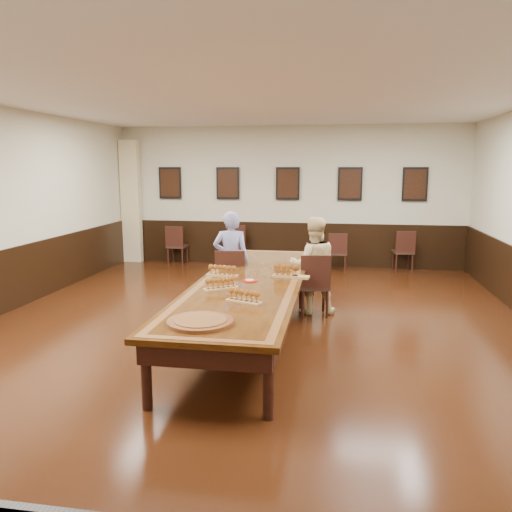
% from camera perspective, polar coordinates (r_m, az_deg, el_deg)
% --- Properties ---
extents(floor, '(8.00, 10.00, 0.02)m').
position_cam_1_polar(floor, '(6.99, -0.68, -8.90)').
color(floor, black).
rests_on(floor, ground).
extents(ceiling, '(8.00, 10.00, 0.02)m').
position_cam_1_polar(ceiling, '(6.68, -0.74, 18.24)').
color(ceiling, white).
rests_on(ceiling, floor).
extents(wall_back, '(8.00, 0.02, 3.20)m').
position_cam_1_polar(wall_back, '(11.59, 3.66, 6.80)').
color(wall_back, beige).
rests_on(wall_back, floor).
extents(wall_front, '(8.00, 0.02, 3.20)m').
position_cam_1_polar(wall_front, '(2.01, -27.08, -10.45)').
color(wall_front, beige).
rests_on(wall_front, floor).
extents(chair_man, '(0.54, 0.57, 0.99)m').
position_cam_1_polar(chair_man, '(8.01, -2.89, -2.67)').
color(chair_man, '#301D15').
rests_on(chair_man, floor).
extents(chair_woman, '(0.53, 0.57, 0.97)m').
position_cam_1_polar(chair_woman, '(7.78, 6.61, -3.20)').
color(chair_woman, '#301D15').
rests_on(chair_woman, floor).
extents(spare_chair_a, '(0.44, 0.48, 0.92)m').
position_cam_1_polar(spare_chair_a, '(11.94, -8.97, 1.27)').
color(spare_chair_a, '#301D15').
rests_on(spare_chair_a, floor).
extents(spare_chair_b, '(0.55, 0.58, 0.96)m').
position_cam_1_polar(spare_chair_b, '(11.69, -2.37, 1.30)').
color(spare_chair_b, '#301D15').
rests_on(spare_chair_b, floor).
extents(spare_chair_c, '(0.42, 0.46, 0.86)m').
position_cam_1_polar(spare_chair_c, '(11.14, 9.35, 0.49)').
color(spare_chair_c, '#301D15').
rests_on(spare_chair_c, floor).
extents(spare_chair_d, '(0.47, 0.50, 0.90)m').
position_cam_1_polar(spare_chair_d, '(11.49, 16.46, 0.61)').
color(spare_chair_d, '#301D15').
rests_on(spare_chair_d, floor).
extents(person_man, '(0.63, 0.46, 1.58)m').
position_cam_1_polar(person_man, '(8.06, -2.86, -0.45)').
color(person_man, '#4651B0').
rests_on(person_man, floor).
extents(person_woman, '(0.84, 0.71, 1.52)m').
position_cam_1_polar(person_woman, '(7.82, 6.56, -1.08)').
color(person_woman, beige).
rests_on(person_woman, floor).
extents(pink_phone, '(0.08, 0.15, 0.01)m').
position_cam_1_polar(pink_phone, '(7.04, 4.62, -2.31)').
color(pink_phone, '#CB4380').
rests_on(pink_phone, conference_table).
extents(curtain, '(0.45, 0.18, 2.90)m').
position_cam_1_polar(curtain, '(12.37, -14.09, 6.03)').
color(curtain, beige).
rests_on(curtain, floor).
extents(wainscoting, '(8.00, 10.00, 1.00)m').
position_cam_1_polar(wainscoting, '(6.84, -0.69, -4.85)').
color(wainscoting, black).
rests_on(wainscoting, floor).
extents(conference_table, '(1.40, 5.00, 0.76)m').
position_cam_1_polar(conference_table, '(6.81, -0.69, -3.95)').
color(conference_table, '#331908').
rests_on(conference_table, floor).
extents(posters, '(6.14, 0.04, 0.74)m').
position_cam_1_polar(posters, '(11.51, 3.64, 8.27)').
color(posters, black).
rests_on(posters, wall_back).
extents(flight_a, '(0.45, 0.19, 0.16)m').
position_cam_1_polar(flight_a, '(7.03, -3.88, -1.73)').
color(flight_a, '#A37A44').
rests_on(flight_a, conference_table).
extents(flight_b, '(0.53, 0.22, 0.19)m').
position_cam_1_polar(flight_b, '(6.95, 3.83, -1.77)').
color(flight_b, '#A37A44').
rests_on(flight_b, conference_table).
extents(flight_c, '(0.43, 0.35, 0.16)m').
position_cam_1_polar(flight_c, '(6.27, -4.03, -3.20)').
color(flight_c, '#A37A44').
rests_on(flight_c, conference_table).
extents(flight_d, '(0.44, 0.27, 0.16)m').
position_cam_1_polar(flight_d, '(5.66, -1.39, -4.65)').
color(flight_d, '#A37A44').
rests_on(flight_d, conference_table).
extents(red_plate_grp, '(0.20, 0.20, 0.03)m').
position_cam_1_polar(red_plate_grp, '(6.72, -0.73, -2.84)').
color(red_plate_grp, red).
rests_on(red_plate_grp, conference_table).
extents(carved_platter, '(0.79, 0.79, 0.05)m').
position_cam_1_polar(carved_platter, '(4.95, -6.39, -7.49)').
color(carved_platter, '#502510').
rests_on(carved_platter, conference_table).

